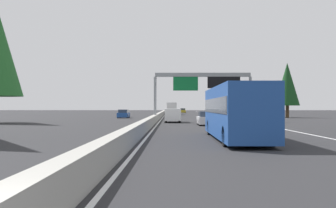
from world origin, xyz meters
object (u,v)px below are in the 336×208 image
(sign_gantry_overhead, at_px, (204,83))
(bus_mid_right, at_px, (235,111))
(minivan_near_center, at_px, (173,115))
(box_truck_far_right, at_px, (172,108))
(sedan_near_right, at_px, (183,111))
(oncoming_near, at_px, (124,114))
(conifer_right_mid, at_px, (287,84))
(sedan_mid_left, at_px, (206,119))
(sedan_far_left, at_px, (172,113))

(sign_gantry_overhead, xyz_separation_m, bus_mid_right, (-27.28, 0.46, -3.33))
(minivan_near_center, bearing_deg, box_truck_far_right, 0.14)
(sedan_near_right, relative_size, oncoming_near, 1.00)
(sign_gantry_overhead, relative_size, conifer_right_mid, 1.28)
(sign_gantry_overhead, bearing_deg, sedan_mid_left, 176.73)
(sign_gantry_overhead, distance_m, sedan_far_left, 29.27)
(sign_gantry_overhead, bearing_deg, sedan_far_left, 8.20)
(sign_gantry_overhead, height_order, conifer_right_mid, conifer_right_mid)
(bus_mid_right, bearing_deg, oncoming_near, 15.25)
(sedan_near_right, height_order, conifer_right_mid, conifer_right_mid)
(bus_mid_right, xyz_separation_m, oncoming_near, (44.32, 12.08, -1.03))
(sign_gantry_overhead, distance_m, box_truck_far_right, 47.05)
(sign_gantry_overhead, relative_size, sedan_near_right, 2.88)
(sign_gantry_overhead, bearing_deg, conifer_right_mid, -40.16)
(oncoming_near, bearing_deg, sedan_far_left, 144.08)
(sedan_far_left, bearing_deg, sedan_mid_left, -174.53)
(bus_mid_right, bearing_deg, minivan_near_center, 7.97)
(sign_gantry_overhead, distance_m, sedan_mid_left, 10.08)
(sign_gantry_overhead, relative_size, box_truck_far_right, 1.49)
(sedan_mid_left, bearing_deg, bus_mid_right, -179.83)
(sedan_far_left, relative_size, box_truck_far_right, 0.52)
(oncoming_near, bearing_deg, sedan_mid_left, 24.72)
(sedan_near_right, bearing_deg, minivan_near_center, 177.40)
(minivan_near_center, xyz_separation_m, oncoming_near, (18.63, 8.48, -0.27))
(sign_gantry_overhead, bearing_deg, oncoming_near, 36.36)
(sign_gantry_overhead, relative_size, bus_mid_right, 1.10)
(bus_mid_right, distance_m, minivan_near_center, 25.95)
(oncoming_near, bearing_deg, sedan_near_right, 168.00)
(sedan_mid_left, height_order, box_truck_far_right, box_truck_far_right)
(sedan_near_right, distance_m, conifer_right_mid, 56.17)
(bus_mid_right, relative_size, sedan_far_left, 2.61)
(sedan_mid_left, distance_m, box_truck_far_right, 55.94)
(box_truck_far_right, bearing_deg, bus_mid_right, -177.13)
(sedan_near_right, xyz_separation_m, minivan_near_center, (-74.45, 3.39, 0.27))
(sign_gantry_overhead, xyz_separation_m, oncoming_near, (17.04, 12.54, -4.36))
(oncoming_near, relative_size, conifer_right_mid, 0.45)
(minivan_near_center, bearing_deg, oncoming_near, 24.48)
(bus_mid_right, relative_size, minivan_near_center, 2.30)
(sedan_near_right, bearing_deg, oncoming_near, 168.00)
(sign_gantry_overhead, relative_size, sedan_far_left, 2.88)
(sign_gantry_overhead, height_order, sedan_far_left, sign_gantry_overhead)
(oncoming_near, bearing_deg, conifer_right_mid, 95.16)
(oncoming_near, distance_m, conifer_right_mid, 29.73)
(sign_gantry_overhead, height_order, bus_mid_right, sign_gantry_overhead)
(bus_mid_right, xyz_separation_m, sedan_near_right, (100.14, 0.21, -1.03))
(sedan_mid_left, height_order, sedan_far_left, same)
(sedan_near_right, bearing_deg, sedan_far_left, 175.53)
(sign_gantry_overhead, relative_size, oncoming_near, 2.88)
(sign_gantry_overhead, xyz_separation_m, sedan_mid_left, (-9.08, 0.52, -4.36))
(minivan_near_center, height_order, conifer_right_mid, conifer_right_mid)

